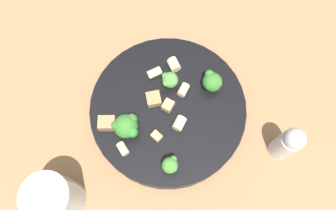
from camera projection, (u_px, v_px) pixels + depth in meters
ground_plane at (168, 114)px, 0.58m from camera, size 2.00×2.00×0.00m
pasta_bowl at (168, 110)px, 0.56m from camera, size 0.26×0.26×0.04m
broccoli_floret_0 at (170, 165)px, 0.49m from camera, size 0.03×0.02×0.04m
broccoli_floret_1 at (126, 126)px, 0.51m from camera, size 0.04×0.04×0.04m
broccoli_floret_2 at (212, 82)px, 0.54m from camera, size 0.04×0.03×0.04m
broccoli_floret_3 at (170, 80)px, 0.54m from camera, size 0.03×0.03×0.03m
rigatoni_0 at (154, 73)px, 0.56m from camera, size 0.02×0.03×0.01m
rigatoni_1 at (179, 123)px, 0.53m from camera, size 0.03×0.03×0.02m
rigatoni_2 at (123, 149)px, 0.51m from camera, size 0.02×0.02×0.01m
rigatoni_3 at (183, 90)px, 0.55m from camera, size 0.03×0.02×0.01m
rigatoni_4 at (174, 65)px, 0.56m from camera, size 0.03×0.02×0.02m
chicken_chunk_0 at (157, 136)px, 0.52m from camera, size 0.02×0.02×0.01m
chicken_chunk_1 at (171, 106)px, 0.54m from camera, size 0.02×0.02×0.01m
chicken_chunk_2 at (107, 123)px, 0.52m from camera, size 0.02×0.03×0.02m
chicken_chunk_3 at (154, 99)px, 0.54m from camera, size 0.03×0.03×0.01m
drinking_glass at (57, 199)px, 0.49m from camera, size 0.07×0.07×0.10m
pepper_shaker at (288, 143)px, 0.51m from camera, size 0.03×0.03×0.10m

